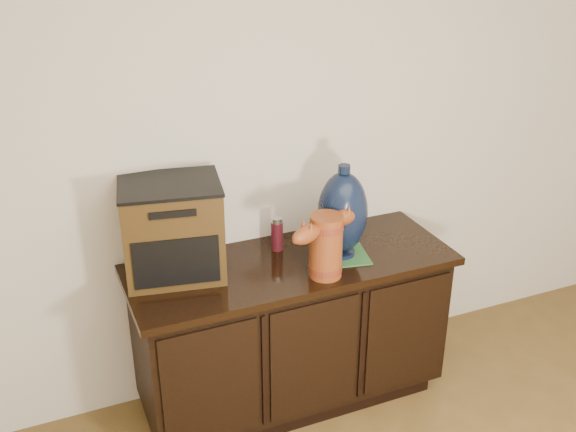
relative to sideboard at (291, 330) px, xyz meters
name	(u,v)px	position (x,y,z in m)	size (l,w,h in m)	color
sideboard	(291,330)	(0.00, 0.00, 0.00)	(1.46, 0.56, 0.75)	black
terracotta_vessel	(326,242)	(0.08, -0.17, 0.53)	(0.39, 0.21, 0.28)	brown
tv_radio	(173,229)	(-0.50, 0.10, 0.58)	(0.46, 0.40, 0.42)	#3E290F
green_mat	(341,255)	(0.23, -0.03, 0.37)	(0.23, 0.23, 0.01)	#2A5D2D
lamp_base	(343,213)	(0.23, -0.03, 0.58)	(0.26, 0.26, 0.43)	black
spray_can	(277,234)	(-0.02, 0.13, 0.45)	(0.05, 0.05, 0.16)	#5C0F1A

